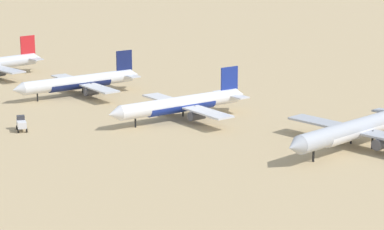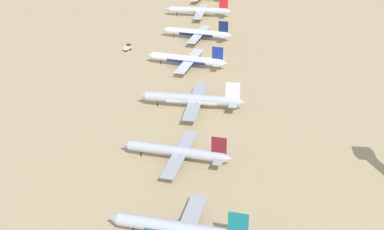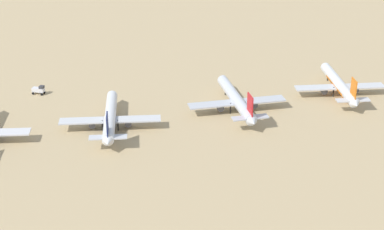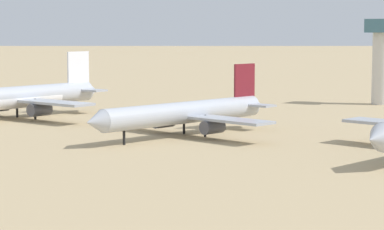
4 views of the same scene
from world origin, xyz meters
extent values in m
plane|color=tan|center=(0.00, 0.00, 0.00)|extent=(1800.00, 1800.00, 0.00)
cylinder|color=silver|center=(4.14, -100.55, 4.84)|extent=(41.64, 6.36, 4.38)
cone|color=silver|center=(26.70, -101.63, 4.84)|extent=(3.89, 4.46, 4.29)
cone|color=silver|center=(-18.18, -99.48, 4.84)|extent=(3.41, 4.09, 3.94)
cube|color=red|center=(-14.04, -99.68, 9.96)|extent=(6.35, 0.71, 8.06)
cube|color=#B6BBC5|center=(-14.73, -99.64, 5.28)|extent=(4.35, 13.99, 0.41)
cube|color=#B6BBC5|center=(2.42, -100.47, 4.07)|extent=(7.63, 39.40, 0.52)
cylinder|color=#4C4C54|center=(3.67, -93.61, 2.49)|extent=(4.96, 2.88, 2.65)
cylinder|color=#4C4C54|center=(3.01, -107.42, 2.49)|extent=(4.96, 2.88, 2.65)
cylinder|color=black|center=(19.88, -101.31, 2.20)|extent=(0.51, 0.51, 4.40)
cylinder|color=black|center=(1.41, -97.42, 2.20)|extent=(0.51, 0.51, 4.40)
cylinder|color=black|center=(1.12, -103.40, 2.20)|extent=(0.51, 0.51, 4.40)
cylinder|color=silver|center=(1.34, -49.74, 4.67)|extent=(40.08, 11.74, 4.22)
cone|color=silver|center=(22.72, -53.88, 4.67)|extent=(4.28, 4.74, 4.14)
cone|color=silver|center=(-19.83, -45.65, 4.67)|extent=(3.78, 4.32, 3.80)
cube|color=#141E51|center=(-15.90, -46.41, 9.61)|extent=(6.07, 1.54, 7.78)
cube|color=silver|center=(-16.55, -46.29, 5.09)|extent=(6.02, 13.77, 0.40)
cube|color=silver|center=(-0.30, -49.43, 3.93)|extent=(12.62, 38.15, 0.50)
cylinder|color=#4C4C54|center=(1.84, -43.05, 2.40)|extent=(5.07, 3.39, 2.56)
cylinder|color=#4C4C54|center=(-0.69, -56.14, 2.40)|extent=(5.07, 3.39, 2.56)
cylinder|color=black|center=(16.27, -52.63, 2.12)|extent=(0.49, 0.49, 4.24)
cylinder|color=black|center=(-0.84, -46.38, 2.12)|extent=(0.49, 0.49, 4.24)
cylinder|color=black|center=(-1.94, -52.05, 2.12)|extent=(0.49, 0.49, 4.24)
cylinder|color=#141E51|center=(1.34, -49.74, 4.35)|extent=(22.41, 8.33, 4.23)
cylinder|color=white|center=(2.98, -1.79, 4.73)|extent=(40.57, 12.38, 4.28)
cone|color=white|center=(24.60, -6.25, 4.73)|extent=(4.38, 4.84, 4.19)
cone|color=white|center=(-18.42, 2.62, 4.73)|extent=(3.87, 4.41, 3.85)
cube|color=navy|center=(-14.45, 1.80, 9.74)|extent=(6.15, 1.64, 7.88)
cube|color=silver|center=(-15.11, 1.94, 5.16)|extent=(6.26, 13.96, 0.41)
cube|color=silver|center=(1.32, -1.45, 3.98)|extent=(13.25, 38.64, 0.51)
cylinder|color=#4C4C54|center=(3.57, 4.99, 2.43)|extent=(5.16, 3.49, 2.59)
cylinder|color=#4C4C54|center=(0.84, -8.25, 2.43)|extent=(5.16, 3.49, 2.59)
cylinder|color=black|center=(18.07, -4.90, 2.15)|extent=(0.50, 0.50, 4.30)
cylinder|color=black|center=(0.81, 1.65, 2.15)|extent=(0.50, 0.50, 4.30)
cylinder|color=black|center=(-0.37, -4.09, 2.15)|extent=(0.50, 0.50, 4.30)
cylinder|color=navy|center=(2.98, -1.79, 4.41)|extent=(22.70, 8.70, 4.29)
cylinder|color=#B2B7C1|center=(-4.61, 50.91, 5.11)|extent=(44.01, 7.71, 4.62)
cone|color=#B2B7C1|center=(19.17, 49.22, 5.11)|extent=(4.20, 4.79, 4.53)
cone|color=#B2B7C1|center=(-28.15, 52.58, 5.11)|extent=(3.69, 4.39, 4.16)
cube|color=white|center=(-23.78, 52.27, 10.52)|extent=(6.70, 0.90, 8.51)
cube|color=#A4A8B2|center=(-24.51, 52.32, 5.57)|extent=(4.92, 14.84, 0.44)
cube|color=#A4A8B2|center=(-6.43, 51.04, 4.30)|extent=(8.99, 41.68, 0.55)
cylinder|color=#4C4C54|center=(-4.94, 58.25, 2.63)|extent=(5.29, 3.15, 2.80)
cylinder|color=#4C4C54|center=(-5.97, 43.69, 2.63)|extent=(5.29, 3.15, 2.80)
cylinder|color=black|center=(11.99, 49.73, 2.32)|extent=(0.54, 0.54, 4.65)
cylinder|color=black|center=(-7.42, 54.28, 2.32)|extent=(0.54, 0.54, 4.65)
cylinder|color=black|center=(-7.87, 47.97, 2.32)|extent=(0.54, 0.54, 4.65)
cylinder|color=white|center=(-4.61, 50.91, 4.76)|extent=(24.35, 6.33, 4.63)
cylinder|color=#B2B7C1|center=(-2.69, 98.66, 4.55)|extent=(39.12, 10.59, 4.11)
cone|color=#B2B7C1|center=(18.23, 95.10, 4.55)|extent=(4.09, 4.56, 4.03)
cone|color=#B2B7C1|center=(-23.40, 102.18, 4.55)|extent=(3.61, 4.16, 3.70)
cube|color=maroon|center=(-19.56, 101.52, 9.37)|extent=(5.93, 1.37, 7.58)
cube|color=#A4A8B2|center=(-20.20, 101.63, 4.96)|extent=(5.59, 13.39, 0.39)
cube|color=#A4A8B2|center=(-4.29, 98.93, 3.83)|extent=(11.51, 37.20, 0.49)
cylinder|color=#4C4C54|center=(-2.35, 105.19, 2.34)|extent=(4.90, 3.22, 2.49)
cylinder|color=#4C4C54|center=(-4.53, 92.38, 2.34)|extent=(4.90, 3.22, 2.49)
cylinder|color=black|center=(11.91, 96.17, 2.07)|extent=(0.48, 0.48, 4.14)
cylinder|color=black|center=(-4.89, 101.89, 2.07)|extent=(0.48, 0.48, 4.14)
cylinder|color=black|center=(-5.83, 96.33, 2.07)|extent=(0.48, 0.48, 4.14)
cylinder|color=#B2B7C1|center=(-9.49, 145.95, 4.82)|extent=(41.47, 10.56, 4.36)
cone|color=#B2B7C1|center=(12.73, 142.54, 4.82)|extent=(4.27, 4.78, 4.27)
cube|color=#14727F|center=(-27.41, 148.69, 9.92)|extent=(6.30, 1.35, 8.03)
cylinder|color=#4C4C54|center=(-11.33, 139.27, 2.48)|extent=(5.16, 3.34, 2.64)
cylinder|color=black|center=(6.01, 143.57, 2.19)|extent=(0.50, 0.50, 4.38)
cylinder|color=black|center=(-12.78, 143.43, 2.19)|extent=(0.50, 0.50, 4.38)
cylinder|color=#14727F|center=(-9.49, 145.95, 4.49)|extent=(23.11, 7.75, 4.37)
cube|color=silver|center=(41.67, -25.03, 1.95)|extent=(4.58, 5.66, 1.70)
cube|color=#333338|center=(40.83, -26.51, 3.35)|extent=(2.69, 2.59, 1.10)
cylinder|color=black|center=(41.69, -27.32, 0.55)|extent=(0.85, 1.13, 1.10)
cylinder|color=black|center=(39.69, -26.18, 0.55)|extent=(0.85, 1.13, 1.10)
cylinder|color=black|center=(43.65, -23.89, 0.55)|extent=(0.85, 1.13, 1.10)
cylinder|color=black|center=(41.65, -22.75, 0.55)|extent=(0.85, 1.13, 1.10)
camera|label=1|loc=(156.96, 144.03, 52.38)|focal=70.64mm
camera|label=2|loc=(-24.96, 279.14, 112.61)|focal=50.24mm
camera|label=3|loc=(-213.87, -22.71, 104.95)|focal=59.10mm
camera|label=4|loc=(117.46, 184.24, 19.91)|focal=74.39mm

